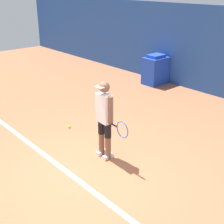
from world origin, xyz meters
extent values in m
plane|color=#B76642|center=(0.00, 0.00, 0.00)|extent=(24.00, 24.00, 0.00)
cube|color=white|center=(0.00, -0.30, 0.01)|extent=(21.60, 0.10, 0.01)
cylinder|color=brown|center=(-0.34, 0.63, 0.25)|extent=(0.12, 0.12, 0.49)
cylinder|color=black|center=(-0.34, 0.63, 0.65)|extent=(0.14, 0.14, 0.30)
cube|color=white|center=(-0.34, 0.63, 0.04)|extent=(0.10, 0.24, 0.08)
cylinder|color=brown|center=(-0.12, 0.62, 0.25)|extent=(0.12, 0.12, 0.49)
cylinder|color=black|center=(-0.12, 0.62, 0.65)|extent=(0.14, 0.14, 0.30)
cube|color=white|center=(-0.12, 0.62, 0.04)|extent=(0.10, 0.24, 0.08)
cube|color=white|center=(-0.23, 0.63, 1.09)|extent=(0.35, 0.22, 0.59)
sphere|color=brown|center=(-0.23, 0.63, 1.52)|extent=(0.22, 0.22, 0.22)
cube|color=white|center=(-0.24, 0.53, 1.54)|extent=(0.19, 0.13, 0.02)
cylinder|color=brown|center=(-0.43, 0.64, 1.11)|extent=(0.09, 0.09, 0.55)
cylinder|color=brown|center=(-0.04, 0.62, 1.11)|extent=(0.09, 0.09, 0.55)
cylinder|color=black|center=(0.06, 0.61, 0.83)|extent=(0.20, 0.04, 0.03)
torus|color=#2851B2|center=(0.32, 0.60, 0.83)|extent=(0.33, 0.04, 0.33)
sphere|color=#D1E533|center=(-1.88, 0.85, 0.03)|extent=(0.07, 0.07, 0.07)
cube|color=blue|center=(-2.93, 5.23, 0.48)|extent=(0.61, 0.82, 0.95)
cube|color=blue|center=(-2.93, 5.23, 1.00)|extent=(0.42, 0.58, 0.10)
camera|label=1|loc=(4.13, -3.00, 3.38)|focal=50.00mm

